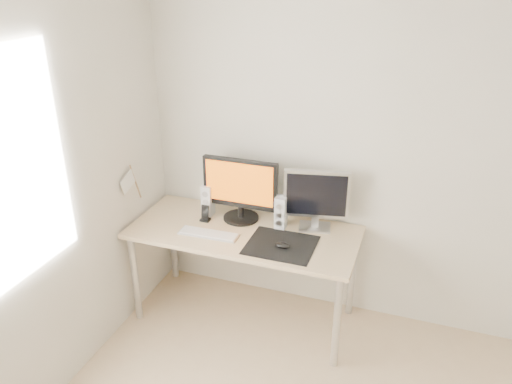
# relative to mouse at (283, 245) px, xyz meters

# --- Properties ---
(wall_back) EXTENTS (3.50, 0.00, 3.50)m
(wall_back) POSITION_rel_mouse_xyz_m (0.60, 0.51, 0.50)
(wall_back) COLOR white
(wall_back) RESTS_ON ground
(mousepad) EXTENTS (0.45, 0.40, 0.00)m
(mousepad) POSITION_rel_mouse_xyz_m (-0.02, 0.03, -0.02)
(mousepad) COLOR black
(mousepad) RESTS_ON desk
(mouse) EXTENTS (0.10, 0.06, 0.04)m
(mouse) POSITION_rel_mouse_xyz_m (0.00, 0.00, 0.00)
(mouse) COLOR black
(mouse) RESTS_ON mousepad
(desk) EXTENTS (1.60, 0.70, 0.73)m
(desk) POSITION_rel_mouse_xyz_m (-0.33, 0.14, -0.10)
(desk) COLOR #D1B587
(desk) RESTS_ON ground
(main_monitor) EXTENTS (0.55, 0.26, 0.47)m
(main_monitor) POSITION_rel_mouse_xyz_m (-0.41, 0.29, 0.23)
(main_monitor) COLOR black
(main_monitor) RESTS_ON desk
(second_monitor) EXTENTS (0.45, 0.20, 0.43)m
(second_monitor) POSITION_rel_mouse_xyz_m (0.14, 0.34, 0.22)
(second_monitor) COLOR silver
(second_monitor) RESTS_ON desk
(speaker_left) EXTENTS (0.08, 0.09, 0.24)m
(speaker_left) POSITION_rel_mouse_xyz_m (-0.66, 0.28, 0.10)
(speaker_left) COLOR white
(speaker_left) RESTS_ON desk
(speaker_right) EXTENTS (0.08, 0.09, 0.24)m
(speaker_right) POSITION_rel_mouse_xyz_m (-0.09, 0.27, 0.10)
(speaker_right) COLOR silver
(speaker_right) RESTS_ON desk
(keyboard) EXTENTS (0.42, 0.13, 0.02)m
(keyboard) POSITION_rel_mouse_xyz_m (-0.53, -0.00, -0.01)
(keyboard) COLOR #B5B5B7
(keyboard) RESTS_ON desk
(phone_dock) EXTENTS (0.07, 0.06, 0.12)m
(phone_dock) POSITION_rel_mouse_xyz_m (-0.64, 0.18, 0.02)
(phone_dock) COLOR black
(phone_dock) RESTS_ON desk
(pennant) EXTENTS (0.01, 0.23, 0.29)m
(pennant) POSITION_rel_mouse_xyz_m (-1.11, -0.01, 0.30)
(pennant) COLOR #A57F54
(pennant) RESTS_ON wall_left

